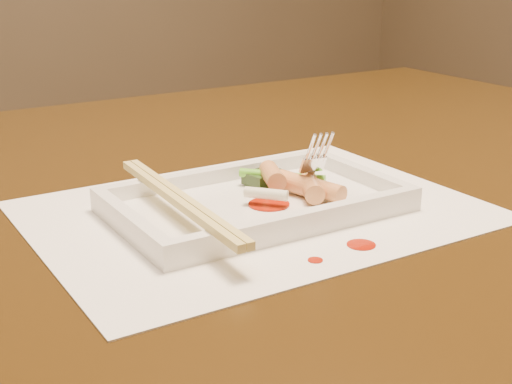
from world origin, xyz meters
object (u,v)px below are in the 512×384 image
placemat (256,211)px  plate_base (256,206)px  chopstick_a (175,200)px  fork (308,111)px  table (212,262)px

placemat → plate_base: (0.00, 0.00, 0.00)m
chopstick_a → plate_base: bearing=0.0°
placemat → chopstick_a: (-0.08, 0.00, 0.03)m
chopstick_a → fork: fork is taller
plate_base → chopstick_a: (-0.08, 0.00, 0.02)m
table → fork: 0.22m
placemat → fork: size_ratio=2.86×
plate_base → fork: (0.07, 0.02, 0.08)m
table → placemat: (-0.02, -0.12, 0.10)m
table → fork: size_ratio=10.00×
chopstick_a → placemat: bearing=-0.0°
plate_base → chopstick_a: 0.08m
table → placemat: 0.16m
placemat → table: bearing=82.3°
placemat → fork: 0.11m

